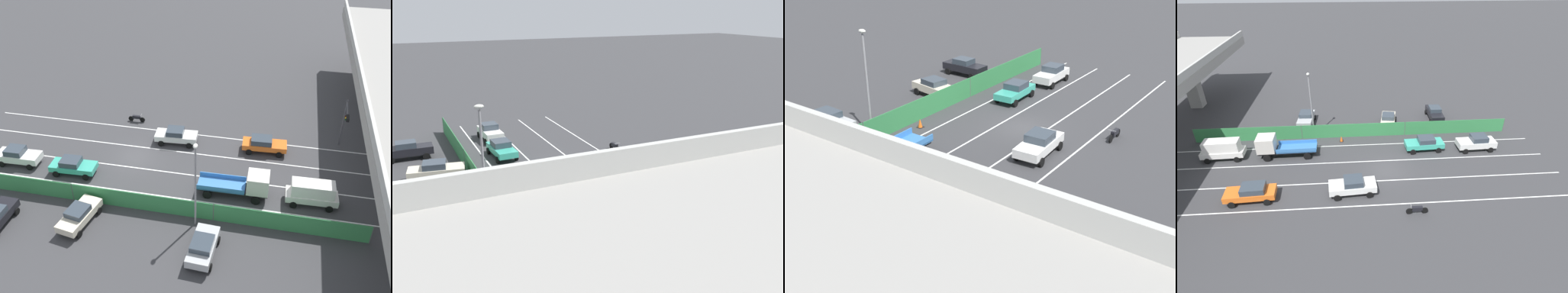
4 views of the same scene
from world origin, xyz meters
TOP-DOWN VIEW (x-y plane):
  - ground_plane at (0.00, 0.00)m, footprint 300.00×300.00m
  - lane_line_left_edge at (-5.37, 3.09)m, footprint 0.14×42.18m
  - lane_line_mid_left at (-1.79, 3.09)m, footprint 0.14×42.18m
  - lane_line_mid_right at (1.79, 3.09)m, footprint 0.14×42.18m
  - lane_line_right_edge at (5.37, 3.09)m, footprint 0.14×42.18m
  - green_fence at (7.50, 3.09)m, footprint 0.10×38.28m
  - car_sedan_white at (-3.46, 3.48)m, footprint 2.30×4.53m
  - car_van_white at (3.59, 17.55)m, footprint 2.04×4.58m
  - car_hatchback_white at (3.43, -10.95)m, footprint 2.11×4.42m
  - car_taxi_teal at (3.79, -4.96)m, footprint 2.16×4.46m
  - car_taxi_orange at (-3.75, 12.71)m, footprint 2.21×4.59m
  - flatbed_truck_blue at (3.71, 11.76)m, footprint 2.36×6.42m
  - motorcycle at (-6.71, -2.00)m, footprint 0.60×1.95m
  - parked_sedan_dark at (11.81, -8.14)m, footprint 4.46×1.98m
  - parked_sedan_cream at (10.11, -1.48)m, footprint 4.67×2.61m
  - parked_wagon_silver at (11.45, 9.33)m, footprint 4.30×2.23m
  - street_lamp at (8.20, 8.05)m, footprint 0.60×0.36m
  - traffic_cone at (6.45, 4.64)m, footprint 0.47×0.47m

SIDE VIEW (x-z plane):
  - ground_plane at x=0.00m, z-range 0.00..0.00m
  - lane_line_left_edge at x=-5.37m, z-range 0.00..0.01m
  - lane_line_mid_left at x=-1.79m, z-range 0.00..0.01m
  - lane_line_mid_right at x=1.79m, z-range 0.00..0.01m
  - lane_line_right_edge at x=5.37m, z-range 0.00..0.01m
  - traffic_cone at x=6.45m, z-range -0.02..0.70m
  - motorcycle at x=-6.71m, z-range -0.01..0.93m
  - car_taxi_teal at x=3.79m, z-range 0.08..1.66m
  - car_taxi_orange at x=-3.75m, z-range 0.09..1.69m
  - green_fence at x=7.50m, z-range 0.00..1.78m
  - car_sedan_white at x=-3.46m, z-range 0.07..1.72m
  - parked_sedan_cream at x=10.11m, z-range 0.08..1.71m
  - parked_sedan_dark at x=11.81m, z-range 0.08..1.77m
  - parked_wagon_silver at x=11.45m, z-range 0.09..1.76m
  - car_hatchback_white at x=3.43m, z-range 0.06..1.82m
  - car_van_white at x=3.59m, z-range 0.14..2.41m
  - flatbed_truck_blue at x=3.71m, z-range 0.04..2.53m
  - street_lamp at x=8.20m, z-range 0.79..8.84m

